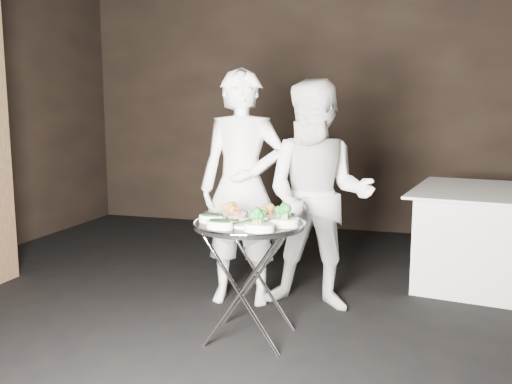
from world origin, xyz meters
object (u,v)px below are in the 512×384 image
(waiter_right, at_px, (318,196))
(serving_tray, at_px, (249,224))
(waiter_left, at_px, (242,187))
(dining_table, at_px, (501,237))
(tray_stand, at_px, (249,276))

(waiter_right, bearing_deg, serving_tray, -115.16)
(serving_tray, distance_m, waiter_right, 0.76)
(waiter_left, bearing_deg, waiter_right, -6.36)
(dining_table, bearing_deg, waiter_right, -144.13)
(serving_tray, bearing_deg, dining_table, 44.76)
(serving_tray, relative_size, waiter_left, 0.40)
(tray_stand, relative_size, serving_tray, 1.06)
(tray_stand, relative_size, dining_table, 0.53)
(tray_stand, distance_m, serving_tray, 0.34)
(waiter_right, relative_size, dining_table, 1.20)
(tray_stand, distance_m, dining_table, 2.41)
(tray_stand, distance_m, waiter_left, 0.87)
(waiter_left, xyz_separation_m, dining_table, (1.98, 1.02, -0.49))
(waiter_left, relative_size, waiter_right, 1.05)
(tray_stand, xyz_separation_m, serving_tray, (0.00, -0.00, 0.34))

